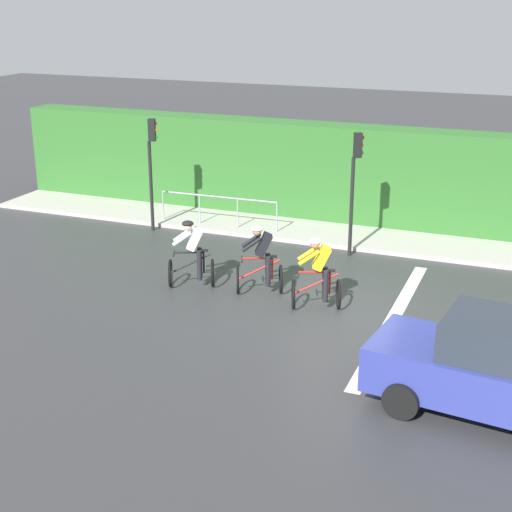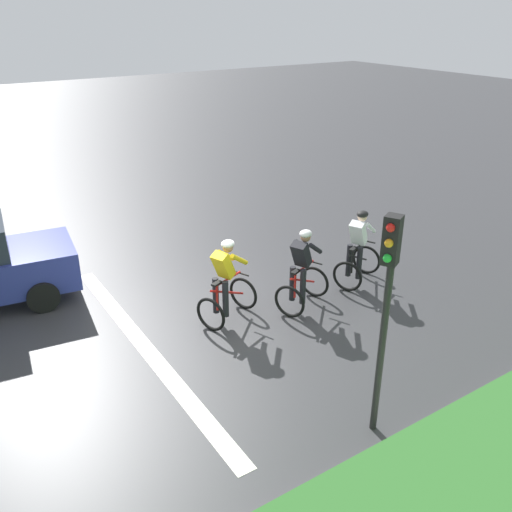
{
  "view_description": "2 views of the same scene",
  "coord_description": "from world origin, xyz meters",
  "px_view_note": "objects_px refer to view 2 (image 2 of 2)",
  "views": [
    {
      "loc": [
        -15.26,
        -4.01,
        6.81
      ],
      "look_at": [
        -0.53,
        1.84,
        1.24
      ],
      "focal_mm": 53.19,
      "sensor_mm": 36.0,
      "label": 1
    },
    {
      "loc": [
        8.08,
        -4.02,
        5.63
      ],
      "look_at": [
        -0.85,
        1.76,
        0.76
      ],
      "focal_mm": 38.51,
      "sensor_mm": 36.0,
      "label": 2
    }
  ],
  "objects_px": {
    "cyclist_second": "(302,272)",
    "cyclist_mid": "(226,283)",
    "cyclist_lead": "(358,250)",
    "traffic_light_near_crossing": "(386,296)"
  },
  "relations": [
    {
      "from": "cyclist_lead",
      "to": "traffic_light_near_crossing",
      "type": "bearing_deg",
      "value": -39.49
    },
    {
      "from": "cyclist_second",
      "to": "cyclist_mid",
      "type": "xyz_separation_m",
      "value": [
        -0.39,
        -1.53,
        0.0
      ]
    },
    {
      "from": "cyclist_lead",
      "to": "cyclist_second",
      "type": "relative_size",
      "value": 1.0
    },
    {
      "from": "cyclist_lead",
      "to": "cyclist_second",
      "type": "height_order",
      "value": "same"
    },
    {
      "from": "cyclist_lead",
      "to": "traffic_light_near_crossing",
      "type": "xyz_separation_m",
      "value": [
        3.64,
        -3.0,
        1.43
      ]
    },
    {
      "from": "cyclist_mid",
      "to": "cyclist_second",
      "type": "bearing_deg",
      "value": 75.58
    },
    {
      "from": "cyclist_lead",
      "to": "cyclist_mid",
      "type": "relative_size",
      "value": 1.0
    },
    {
      "from": "cyclist_lead",
      "to": "cyclist_mid",
      "type": "xyz_separation_m",
      "value": [
        -0.18,
        -3.21,
        0.0
      ]
    },
    {
      "from": "cyclist_mid",
      "to": "traffic_light_near_crossing",
      "type": "height_order",
      "value": "traffic_light_near_crossing"
    },
    {
      "from": "cyclist_lead",
      "to": "cyclist_second",
      "type": "bearing_deg",
      "value": -82.8
    }
  ]
}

